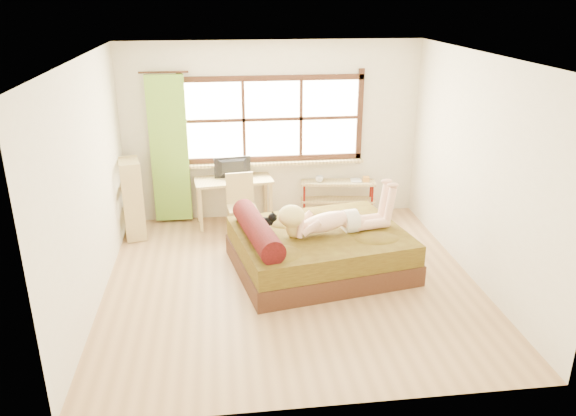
{
  "coord_description": "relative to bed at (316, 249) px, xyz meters",
  "views": [
    {
      "loc": [
        -0.8,
        -6.08,
        3.35
      ],
      "look_at": [
        -0.02,
        0.2,
        0.9
      ],
      "focal_mm": 35.0,
      "sensor_mm": 36.0,
      "label": 1
    }
  ],
  "objects": [
    {
      "name": "wall_front",
      "position": [
        -0.36,
        -2.55,
        1.07
      ],
      "size": [
        4.5,
        0.0,
        4.5
      ],
      "primitive_type": "plane",
      "rotation": [
        -1.57,
        0.0,
        0.0
      ],
      "color": "silver",
      "rests_on": "floor"
    },
    {
      "name": "wall_left",
      "position": [
        -2.61,
        -0.3,
        1.07
      ],
      "size": [
        0.0,
        4.5,
        4.5
      ],
      "primitive_type": "plane",
      "rotation": [
        1.57,
        0.0,
        1.57
      ],
      "color": "silver",
      "rests_on": "floor"
    },
    {
      "name": "bed",
      "position": [
        0.0,
        0.0,
        0.0
      ],
      "size": [
        2.38,
        2.04,
        0.8
      ],
      "rotation": [
        0.0,
        0.0,
        0.19
      ],
      "color": "#32180F",
      "rests_on": "floor"
    },
    {
      "name": "bookshelf",
      "position": [
        -2.44,
        1.36,
        0.29
      ],
      "size": [
        0.38,
        0.54,
        1.14
      ],
      "rotation": [
        0.0,
        0.0,
        0.21
      ],
      "color": "#9D8655",
      "rests_on": "floor"
    },
    {
      "name": "book",
      "position": [
        0.85,
        1.77,
        0.3
      ],
      "size": [
        0.19,
        0.24,
        0.02
      ],
      "primitive_type": "imported",
      "rotation": [
        0.0,
        0.0,
        -0.14
      ],
      "color": "gray",
      "rests_on": "pipe_shelf"
    },
    {
      "name": "woman",
      "position": [
        0.2,
        -0.04,
        0.56
      ],
      "size": [
        1.52,
        0.68,
        0.63
      ],
      "primitive_type": null,
      "rotation": [
        0.0,
        0.0,
        0.19
      ],
      "color": "beige",
      "rests_on": "bed"
    },
    {
      "name": "floor",
      "position": [
        -0.36,
        -0.3,
        -0.28
      ],
      "size": [
        4.5,
        4.5,
        0.0
      ],
      "primitive_type": "plane",
      "color": "#9E754C",
      "rests_on": "ground"
    },
    {
      "name": "curtain",
      "position": [
        -1.91,
        1.83,
        0.87
      ],
      "size": [
        0.55,
        0.1,
        2.2
      ],
      "primitive_type": "cube",
      "color": "olive",
      "rests_on": "wall_back"
    },
    {
      "name": "kitten",
      "position": [
        -0.67,
        0.11,
        0.37
      ],
      "size": [
        0.33,
        0.18,
        0.25
      ],
      "primitive_type": null,
      "rotation": [
        0.0,
        0.0,
        0.19
      ],
      "color": "black",
      "rests_on": "bed"
    },
    {
      "name": "window",
      "position": [
        -0.36,
        1.92,
        1.22
      ],
      "size": [
        2.8,
        0.16,
        1.46
      ],
      "color": "#FFEDBF",
      "rests_on": "wall_back"
    },
    {
      "name": "ceiling",
      "position": [
        -0.36,
        -0.3,
        2.42
      ],
      "size": [
        4.5,
        4.5,
        0.0
      ],
      "primitive_type": "plane",
      "rotation": [
        3.14,
        0.0,
        0.0
      ],
      "color": "white",
      "rests_on": "wall_back"
    },
    {
      "name": "wall_back",
      "position": [
        -0.36,
        1.95,
        1.07
      ],
      "size": [
        4.5,
        0.0,
        4.5
      ],
      "primitive_type": "plane",
      "rotation": [
        1.57,
        0.0,
        0.0
      ],
      "color": "silver",
      "rests_on": "floor"
    },
    {
      "name": "chair",
      "position": [
        -0.89,
        1.28,
        0.22
      ],
      "size": [
        0.44,
        0.44,
        0.9
      ],
      "rotation": [
        0.0,
        0.0,
        0.11
      ],
      "color": "#9D8655",
      "rests_on": "floor"
    },
    {
      "name": "wall_right",
      "position": [
        1.89,
        -0.3,
        1.07
      ],
      "size": [
        0.0,
        4.5,
        4.5
      ],
      "primitive_type": "plane",
      "rotation": [
        1.57,
        0.0,
        -1.57
      ],
      "color": "silver",
      "rests_on": "floor"
    },
    {
      "name": "pipe_shelf",
      "position": [
        0.66,
        1.77,
        0.14
      ],
      "size": [
        1.18,
        0.45,
        0.65
      ],
      "rotation": [
        0.0,
        0.0,
        -0.14
      ],
      "color": "#9D8655",
      "rests_on": "floor"
    },
    {
      "name": "desk",
      "position": [
        -0.98,
        1.65,
        0.34
      ],
      "size": [
        1.2,
        0.65,
        0.72
      ],
      "rotation": [
        0.0,
        0.0,
        0.11
      ],
      "color": "#9D8655",
      "rests_on": "floor"
    },
    {
      "name": "monitor",
      "position": [
        -0.98,
        1.7,
        0.59
      ],
      "size": [
        0.55,
        0.13,
        0.32
      ],
      "primitive_type": "imported",
      "rotation": [
        0.0,
        0.0,
        3.25
      ],
      "color": "black",
      "rests_on": "desk"
    },
    {
      "name": "cup",
      "position": [
        0.35,
        1.77,
        0.34
      ],
      "size": [
        0.14,
        0.14,
        0.1
      ],
      "primitive_type": "imported",
      "rotation": [
        0.0,
        0.0,
        -0.14
      ],
      "color": "gray",
      "rests_on": "pipe_shelf"
    }
  ]
}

